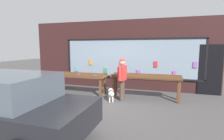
{
  "coord_description": "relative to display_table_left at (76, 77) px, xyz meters",
  "views": [
    {
      "loc": [
        2.2,
        -5.76,
        1.97
      ],
      "look_at": [
        0.2,
        0.7,
        1.1
      ],
      "focal_mm": 28.0,
      "sensor_mm": 36.0,
      "label": 1
    }
  ],
  "objects": [
    {
      "name": "small_dog",
      "position": [
        1.79,
        -0.67,
        -0.4
      ],
      "size": [
        0.35,
        0.52,
        0.44
      ],
      "rotation": [
        0.0,
        0.0,
        1.95
      ],
      "color": "white",
      "rests_on": "ground_plane"
    },
    {
      "name": "display_table_right",
      "position": [
        2.95,
        -0.0,
        0.06
      ],
      "size": [
        2.63,
        0.58,
        0.95
      ],
      "color": "brown",
      "rests_on": "ground_plane"
    },
    {
      "name": "ground_plane",
      "position": [
        1.48,
        -0.9,
        -0.7
      ],
      "size": [
        40.0,
        40.0,
        0.0
      ],
      "primitive_type": "plane",
      "color": "#474444"
    },
    {
      "name": "person_browsing",
      "position": [
        2.16,
        -0.45,
        0.22
      ],
      "size": [
        0.26,
        0.64,
        1.59
      ],
      "rotation": [
        0.0,
        0.0,
        1.47
      ],
      "color": "#4C382D",
      "rests_on": "ground_plane"
    },
    {
      "name": "display_table_left",
      "position": [
        0.0,
        0.0,
        0.0
      ],
      "size": [
        2.63,
        0.66,
        0.87
      ],
      "color": "brown",
      "rests_on": "ground_plane"
    },
    {
      "name": "shopfront_facade",
      "position": [
        1.57,
        1.49,
        0.91
      ],
      "size": [
        8.93,
        0.29,
        3.25
      ],
      "color": "#331919",
      "rests_on": "ground_plane"
    },
    {
      "name": "parked_car",
      "position": [
        0.23,
        -3.85,
        0.04
      ],
      "size": [
        4.17,
        1.9,
        1.41
      ],
      "rotation": [
        0.0,
        0.0,
        0.0
      ],
      "color": "black",
      "rests_on": "ground_plane"
    }
  ]
}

